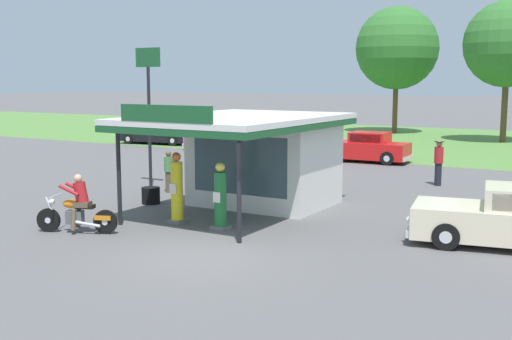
# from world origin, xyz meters

# --- Properties ---
(ground_plane) EXTENTS (300.00, 300.00, 0.00)m
(ground_plane) POSITION_xyz_m (0.00, 0.00, 0.00)
(ground_plane) COLOR #5B5959
(grass_verge_strip) EXTENTS (120.00, 24.00, 0.01)m
(grass_verge_strip) POSITION_xyz_m (0.00, 30.00, 0.00)
(grass_verge_strip) COLOR #56843D
(grass_verge_strip) RESTS_ON ground
(service_station_kiosk) EXTENTS (4.84, 6.94, 3.40)m
(service_station_kiosk) POSITION_xyz_m (-1.75, 5.55, 1.73)
(service_station_kiosk) COLOR silver
(service_station_kiosk) RESTS_ON ground
(gas_pump_nearside) EXTENTS (0.44, 0.44, 2.02)m
(gas_pump_nearside) POSITION_xyz_m (-2.49, 2.26, 0.93)
(gas_pump_nearside) COLOR slate
(gas_pump_nearside) RESTS_ON ground
(gas_pump_offside) EXTENTS (0.44, 0.44, 1.84)m
(gas_pump_offside) POSITION_xyz_m (-1.01, 2.26, 0.83)
(gas_pump_offside) COLOR slate
(gas_pump_offside) RESTS_ON ground
(motorcycle_with_rider) EXTENTS (2.10, 1.02, 1.58)m
(motorcycle_with_rider) POSITION_xyz_m (-4.02, -0.03, 0.65)
(motorcycle_with_rider) COLOR black
(motorcycle_with_rider) RESTS_ON ground
(parked_car_second_row_spare) EXTENTS (5.07, 2.55, 1.58)m
(parked_car_second_row_spare) POSITION_xyz_m (-17.45, 19.56, 0.71)
(parked_car_second_row_spare) COLOR black
(parked_car_second_row_spare) RESTS_ON ground
(parked_car_back_row_far_left) EXTENTS (5.67, 2.97, 1.51)m
(parked_car_back_row_far_left) POSITION_xyz_m (-11.41, 18.85, 0.68)
(parked_car_back_row_far_left) COLOR #E55993
(parked_car_back_row_far_left) RESTS_ON ground
(parked_car_back_row_centre_left) EXTENTS (4.94, 2.03, 1.48)m
(parked_car_back_row_centre_left) POSITION_xyz_m (-2.97, 17.82, 0.67)
(parked_car_back_row_centre_left) COLOR red
(parked_car_back_row_centre_left) RESTS_ON ground
(bystander_leaning_by_kiosk) EXTENTS (0.38, 0.38, 1.73)m
(bystander_leaning_by_kiosk) POSITION_xyz_m (2.18, 12.48, 0.93)
(bystander_leaning_by_kiosk) COLOR black
(bystander_leaning_by_kiosk) RESTS_ON ground
(bystander_standing_back_lot) EXTENTS (0.34, 0.34, 1.48)m
(bystander_standing_back_lot) POSITION_xyz_m (-8.09, 16.30, 0.78)
(bystander_standing_back_lot) COLOR brown
(bystander_standing_back_lot) RESTS_ON ground
(bystander_admiring_sedan) EXTENTS (0.34, 0.34, 1.51)m
(bystander_admiring_sedan) POSITION_xyz_m (-5.78, 6.05, 0.78)
(bystander_admiring_sedan) COLOR brown
(bystander_admiring_sedan) RESTS_ON ground
(bystander_strolling_foreground) EXTENTS (0.34, 0.34, 1.66)m
(bystander_strolling_foreground) POSITION_xyz_m (-8.49, 13.20, 0.87)
(bystander_strolling_foreground) COLOR #2D3351
(bystander_strolling_foreground) RESTS_ON ground
(tree_oak_right) EXTENTS (6.17, 6.17, 9.45)m
(tree_oak_right) POSITION_xyz_m (-6.98, 35.09, 6.28)
(tree_oak_right) COLOR brown
(tree_oak_right) RESTS_ON ground
(tree_oak_far_right) EXTENTS (5.54, 5.54, 9.06)m
(tree_oak_far_right) POSITION_xyz_m (1.27, 31.57, 6.14)
(tree_oak_far_right) COLOR brown
(tree_oak_far_right) RESTS_ON ground
(roadside_pole_sign) EXTENTS (1.10, 0.12, 5.20)m
(roadside_pole_sign) POSITION_xyz_m (-7.05, 6.55, 3.51)
(roadside_pole_sign) COLOR black
(roadside_pole_sign) RESTS_ON ground
(spare_tire_stack) EXTENTS (0.60, 0.60, 0.54)m
(spare_tire_stack) POSITION_xyz_m (-4.97, 4.08, 0.27)
(spare_tire_stack) COLOR black
(spare_tire_stack) RESTS_ON ground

